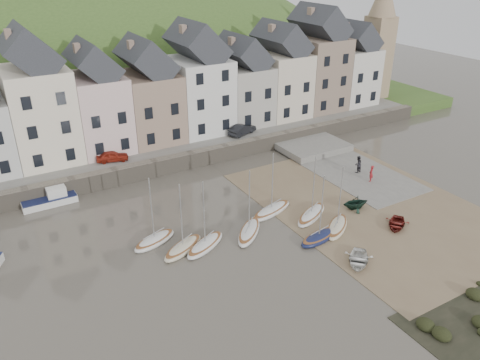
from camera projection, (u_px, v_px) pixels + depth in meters
ground at (275, 238)px, 40.75m from camera, size 160.00×160.00×0.00m
quay_land at (145, 123)px, 65.22m from camera, size 90.00×30.00×1.50m
quay_street at (178, 144)px, 55.95m from camera, size 70.00×7.00×0.10m
seawall at (191, 160)px, 53.53m from camera, size 70.00×1.20×1.80m
beach at (369, 206)px, 45.72m from camera, size 18.00×26.00×0.06m
slipway at (345, 167)px, 53.72m from camera, size 8.00×18.00×0.12m
hillside at (79, 177)px, 92.90m from camera, size 134.40×84.00×84.00m
townhouse_terrace at (177, 88)px, 56.92m from camera, size 61.05×8.00×13.93m
church_spire at (380, 33)px, 70.14m from camera, size 4.00×4.00×18.00m
sailboat_0 at (155, 240)px, 39.91m from camera, size 4.50×2.91×6.32m
sailboat_1 at (205, 245)px, 39.31m from camera, size 4.79×3.52×6.32m
sailboat_2 at (183, 248)px, 38.94m from camera, size 4.70×3.45×6.32m
sailboat_3 at (249, 231)px, 41.16m from camera, size 4.54×4.51×6.32m
sailboat_4 at (271, 210)px, 44.47m from camera, size 5.32×2.88×6.32m
sailboat_5 at (319, 237)px, 40.33m from camera, size 4.41×2.25×6.32m
sailboat_6 at (311, 215)px, 43.76m from camera, size 5.10×3.67×6.32m
sailboat_7 at (337, 227)px, 41.87m from camera, size 4.60×3.93×6.32m
motorboat_2 at (51, 199)px, 45.85m from camera, size 5.08×1.82×1.70m
rowboat_white at (358, 260)px, 37.18m from camera, size 3.91×3.87×0.67m
rowboat_green at (355, 202)px, 44.91m from camera, size 2.99×2.72×1.35m
rowboat_red at (396, 224)px, 42.09m from camera, size 3.62×3.43×0.61m
person_red at (371, 173)px, 49.98m from camera, size 0.78×0.75×1.80m
person_dark at (358, 164)px, 51.94m from camera, size 1.03×0.86×1.91m
car_left at (112, 156)px, 51.21m from camera, size 3.63×2.17×1.16m
car_right at (242, 129)px, 58.59m from camera, size 4.20×2.61×1.31m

